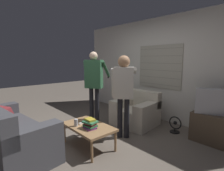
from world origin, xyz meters
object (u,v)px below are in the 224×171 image
(armchair_beige, at_px, (136,111))
(book_stack, at_px, (90,124))
(couch_blue, at_px, (7,134))
(coffee_table, at_px, (88,128))
(spare_remote, at_px, (82,123))
(person_right_standing, at_px, (124,87))
(soda_can, at_px, (76,123))
(tv, at_px, (221,102))
(floor_fan, at_px, (175,125))
(person_left_standing, at_px, (94,79))

(armchair_beige, height_order, book_stack, armchair_beige)
(couch_blue, relative_size, coffee_table, 2.04)
(coffee_table, bearing_deg, couch_blue, -122.36)
(coffee_table, relative_size, spare_remote, 7.20)
(coffee_table, xyz_separation_m, spare_remote, (-0.14, -0.03, 0.05))
(person_right_standing, xyz_separation_m, soda_can, (-0.26, -0.91, -0.57))
(tv, bearing_deg, book_stack, 31.18)
(coffee_table, height_order, soda_can, soda_can)
(floor_fan, bearing_deg, coffee_table, -112.85)
(soda_can, distance_m, floor_fan, 2.07)
(person_left_standing, xyz_separation_m, book_stack, (0.97, -0.80, -0.61))
(couch_blue, xyz_separation_m, person_left_standing, (-0.14, 1.86, 0.74))
(person_right_standing, xyz_separation_m, book_stack, (-0.02, -0.78, -0.55))
(book_stack, bearing_deg, tv, 54.08)
(couch_blue, height_order, armchair_beige, couch_blue)
(person_left_standing, bearing_deg, book_stack, -72.46)
(tv, height_order, book_stack, tv)
(armchair_beige, bearing_deg, person_left_standing, 39.80)
(coffee_table, bearing_deg, floor_fan, 67.15)
(armchair_beige, distance_m, floor_fan, 0.91)
(person_left_standing, bearing_deg, tv, -7.94)
(tv, distance_m, person_right_standing, 1.76)
(tv, height_order, person_right_standing, person_right_standing)
(couch_blue, distance_m, armchair_beige, 2.63)
(person_right_standing, xyz_separation_m, spare_remote, (-0.28, -0.76, -0.62))
(armchair_beige, bearing_deg, couch_blue, 72.05)
(person_right_standing, bearing_deg, tv, -1.72)
(couch_blue, bearing_deg, person_right_standing, 58.50)
(couch_blue, distance_m, floor_fan, 3.15)
(tv, relative_size, soda_can, 6.66)
(couch_blue, height_order, tv, tv)
(coffee_table, bearing_deg, person_right_standing, 79.44)
(soda_can, height_order, floor_fan, soda_can)
(coffee_table, height_order, spare_remote, spare_remote)
(armchair_beige, xyz_separation_m, spare_remote, (0.01, -1.49, 0.10))
(floor_fan, bearing_deg, armchair_beige, -164.65)
(couch_blue, xyz_separation_m, spare_remote, (0.56, 1.08, 0.07))
(tv, height_order, person_left_standing, person_left_standing)
(coffee_table, bearing_deg, person_left_standing, 138.39)
(couch_blue, distance_m, tv, 3.69)
(armchair_beige, bearing_deg, tv, -173.01)
(armchair_beige, xyz_separation_m, floor_fan, (0.87, 0.24, -0.15))
(couch_blue, height_order, person_right_standing, person_right_standing)
(person_left_standing, height_order, floor_fan, person_left_standing)
(coffee_table, distance_m, person_right_standing, 1.00)
(book_stack, distance_m, soda_can, 0.27)
(armchair_beige, bearing_deg, soda_can, 85.26)
(couch_blue, xyz_separation_m, tv, (2.18, 2.94, 0.45))
(coffee_table, distance_m, tv, 2.40)
(armchair_beige, relative_size, person_right_standing, 0.62)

